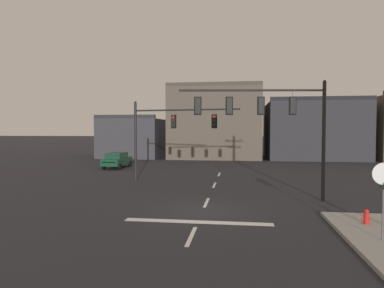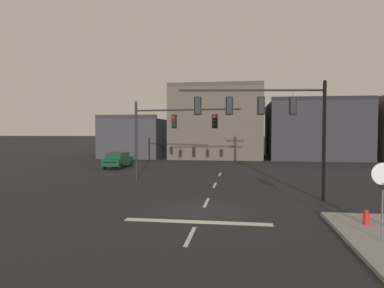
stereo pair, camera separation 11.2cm
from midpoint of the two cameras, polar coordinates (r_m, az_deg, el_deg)
name	(u,v)px [view 2 (the right image)]	position (r m, az deg, el deg)	size (l,w,h in m)	color
ground_plane	(202,211)	(17.08, 1.91, -11.04)	(400.00, 400.00, 0.00)	#232328
stop_bar_paint	(197,222)	(15.15, 1.07, -12.76)	(6.40, 0.50, 0.01)	silver
lane_centreline	(206,202)	(19.02, 2.57, -9.64)	(0.16, 26.40, 0.01)	silver
signal_mast_near_side	(273,115)	(19.72, 13.37, 4.64)	(8.11, 1.15, 6.72)	black
signal_mast_far_side	(166,128)	(26.01, -4.12, 2.67)	(8.12, 1.32, 6.17)	black
stop_sign	(383,183)	(13.53, 29.23, -5.62)	(0.76, 0.64, 2.83)	#56565B
car_lot_nearside	(118,160)	(36.73, -12.05, -2.55)	(2.02, 4.50, 1.61)	#143D28
fire_hydrant	(366,220)	(15.86, 27.03, -11.12)	(0.40, 0.30, 0.75)	red
building_row	(283,129)	(50.52, 14.87, 2.43)	(46.35, 12.82, 10.14)	#38383D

